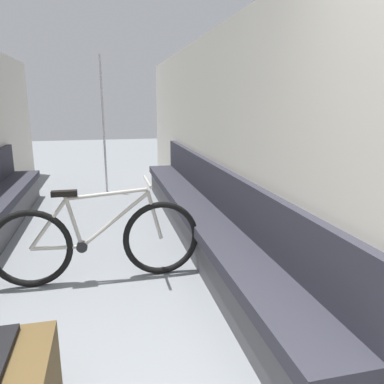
# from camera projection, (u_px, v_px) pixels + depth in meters

# --- Properties ---
(wall_right) EXTENTS (0.10, 9.35, 2.25)m
(wall_right) POSITION_uv_depth(u_px,v_px,m) (223.00, 138.00, 3.94)
(wall_right) COLOR beige
(wall_right) RESTS_ON ground
(bench_seat_row_right) EXTENTS (0.44, 5.22, 0.85)m
(bench_seat_row_right) POSITION_uv_depth(u_px,v_px,m) (202.00, 218.00, 4.03)
(bench_seat_row_right) COLOR #4C4C51
(bench_seat_row_right) RESTS_ON ground
(bicycle) EXTENTS (1.74, 0.46, 0.86)m
(bicycle) POSITION_uv_depth(u_px,v_px,m) (98.00, 241.00, 3.16)
(bicycle) COLOR black
(bicycle) RESTS_ON ground
(grab_pole_near) EXTENTS (0.08, 0.08, 2.23)m
(grab_pole_near) POSITION_uv_depth(u_px,v_px,m) (104.00, 128.00, 6.11)
(grab_pole_near) COLOR gray
(grab_pole_near) RESTS_ON ground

